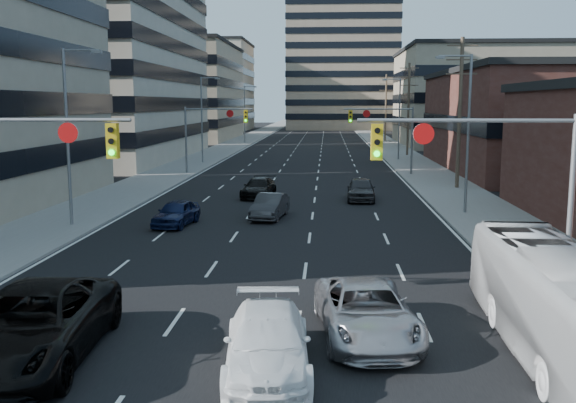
{
  "coord_description": "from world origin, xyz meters",
  "views": [
    {
      "loc": [
        2.59,
        -11.69,
        6.32
      ],
      "look_at": [
        0.96,
        15.04,
        2.2
      ],
      "focal_mm": 40.0,
      "sensor_mm": 36.0,
      "label": 1
    }
  ],
  "objects_px": {
    "silver_suv": "(366,311)",
    "sedan_blue": "(176,213)",
    "white_van": "(267,342)",
    "transit_bus": "(558,303)",
    "black_pickup": "(31,325)"
  },
  "relations": [
    {
      "from": "transit_bus",
      "to": "sedan_blue",
      "type": "bearing_deg",
      "value": 130.43
    },
    {
      "from": "black_pickup",
      "to": "sedan_blue",
      "type": "xyz_separation_m",
      "value": [
        -0.57,
        17.72,
        -0.25
      ]
    },
    {
      "from": "silver_suv",
      "to": "sedan_blue",
      "type": "distance_m",
      "value": 17.93
    },
    {
      "from": "black_pickup",
      "to": "white_van",
      "type": "xyz_separation_m",
      "value": [
        5.86,
        -0.24,
        -0.21
      ]
    },
    {
      "from": "sedan_blue",
      "to": "black_pickup",
      "type": "bearing_deg",
      "value": -80.52
    },
    {
      "from": "silver_suv",
      "to": "black_pickup",
      "type": "bearing_deg",
      "value": -172.07
    },
    {
      "from": "white_van",
      "to": "sedan_blue",
      "type": "bearing_deg",
      "value": 104.76
    },
    {
      "from": "black_pickup",
      "to": "sedan_blue",
      "type": "relative_size",
      "value": 1.68
    },
    {
      "from": "white_van",
      "to": "sedan_blue",
      "type": "xyz_separation_m",
      "value": [
        -6.42,
        17.95,
        -0.04
      ]
    },
    {
      "from": "silver_suv",
      "to": "sedan_blue",
      "type": "xyz_separation_m",
      "value": [
        -8.89,
        15.57,
        -0.06
      ]
    },
    {
      "from": "white_van",
      "to": "silver_suv",
      "type": "distance_m",
      "value": 3.43
    },
    {
      "from": "sedan_blue",
      "to": "silver_suv",
      "type": "bearing_deg",
      "value": -52.62
    },
    {
      "from": "white_van",
      "to": "silver_suv",
      "type": "relative_size",
      "value": 0.93
    },
    {
      "from": "silver_suv",
      "to": "sedan_blue",
      "type": "height_order",
      "value": "silver_suv"
    },
    {
      "from": "silver_suv",
      "to": "transit_bus",
      "type": "relative_size",
      "value": 0.53
    }
  ]
}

